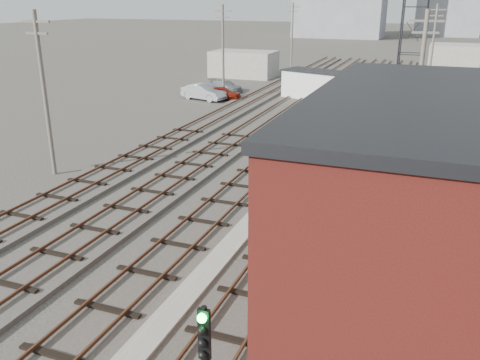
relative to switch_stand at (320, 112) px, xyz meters
The scene contains 20 objects.
ground 21.00m from the switch_stand, 86.26° to the left, with size 320.00×320.00×0.00m, color #282621.
track_right 3.91m from the switch_stand, ahead, with size 3.20×90.00×0.39m.
track_mid_right 0.59m from the switch_stand, 156.83° to the right, with size 3.20×90.00×0.39m.
track_mid_left 4.17m from the switch_stand, behind, with size 3.20×90.00×0.39m.
track_left 8.15m from the switch_stand, behind, with size 3.20×90.00×0.39m.
platform_curb 25.13m from the switch_stand, 85.73° to the right, with size 0.90×28.00×0.26m, color gray.
brick_building 28.63m from the switch_stand, 71.85° to the right, with size 6.54×12.20×7.22m.
lattice_tower 10.49m from the switch_stand, 30.56° to the right, with size 1.60×1.60×15.00m.
utility_pole_left_a 22.45m from the switch_stand, 120.29° to the right, with size 1.80×0.24×9.00m.
utility_pole_left_b 13.27m from the switch_stand, 151.90° to the left, with size 1.80×0.24×9.00m.
utility_pole_left_c 33.14m from the switch_stand, 109.78° to the left, with size 1.80×0.24×9.00m.
utility_pole_right_a 14.18m from the switch_stand, 54.56° to the right, with size 1.80×0.24×9.00m.
utility_pole_right_b 20.92m from the switch_stand, 67.44° to the left, with size 1.80×0.24×9.00m.
shed_left 25.56m from the switch_stand, 124.94° to the left, with size 8.00×5.00×3.20m, color gray.
shed_right 32.66m from the switch_stand, 71.47° to the left, with size 6.00×6.00×4.00m, color gray.
switch_stand is the anchor object (origin of this frame).
site_trailer 8.61m from the switch_stand, 104.19° to the left, with size 7.54×5.08×2.92m.
car_red 12.33m from the switch_stand, 154.35° to the left, with size 1.58×3.94×1.34m, color maroon.
car_silver 13.49m from the switch_stand, 160.16° to the left, with size 1.66×4.75×1.56m, color #9C9EA3.
car_grey 15.85m from the switch_stand, 142.04° to the left, with size 1.71×4.19×1.22m, color gray.
Camera 1 is at (7.40, -1.93, 9.54)m, focal length 38.00 mm.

